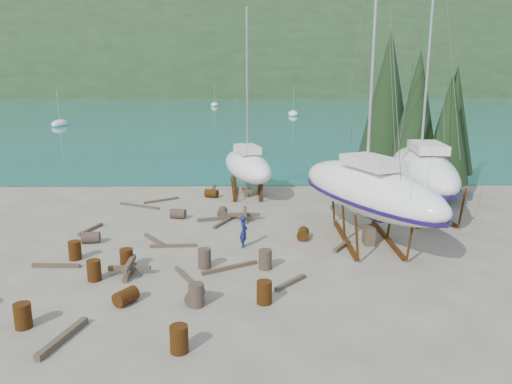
{
  "coord_description": "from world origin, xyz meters",
  "views": [
    {
      "loc": [
        1.04,
        -22.27,
        8.43
      ],
      "look_at": [
        1.38,
        3.0,
        2.4
      ],
      "focal_mm": 35.0,
      "sensor_mm": 36.0,
      "label": 1
    }
  ],
  "objects_px": {
    "large_sailboat_near": "(369,189)",
    "small_sailboat_shore": "(247,166)",
    "large_sailboat_far": "(423,170)",
    "worker": "(244,231)"
  },
  "relations": [
    {
      "from": "worker",
      "to": "small_sailboat_shore",
      "type": "bearing_deg",
      "value": 8.17
    },
    {
      "from": "large_sailboat_near",
      "to": "worker",
      "type": "xyz_separation_m",
      "value": [
        -6.3,
        -0.87,
        -1.94
      ]
    },
    {
      "from": "large_sailboat_near",
      "to": "small_sailboat_shore",
      "type": "height_order",
      "value": "large_sailboat_near"
    },
    {
      "from": "small_sailboat_shore",
      "to": "worker",
      "type": "distance_m",
      "value": 11.14
    },
    {
      "from": "large_sailboat_near",
      "to": "large_sailboat_far",
      "type": "relative_size",
      "value": 1.01
    },
    {
      "from": "large_sailboat_far",
      "to": "worker",
      "type": "bearing_deg",
      "value": -146.48
    },
    {
      "from": "worker",
      "to": "large_sailboat_near",
      "type": "bearing_deg",
      "value": -73.27
    },
    {
      "from": "large_sailboat_near",
      "to": "large_sailboat_far",
      "type": "bearing_deg",
      "value": 24.65
    },
    {
      "from": "large_sailboat_near",
      "to": "small_sailboat_shore",
      "type": "relative_size",
      "value": 1.34
    },
    {
      "from": "large_sailboat_near",
      "to": "small_sailboat_shore",
      "type": "distance_m",
      "value": 11.93
    }
  ]
}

